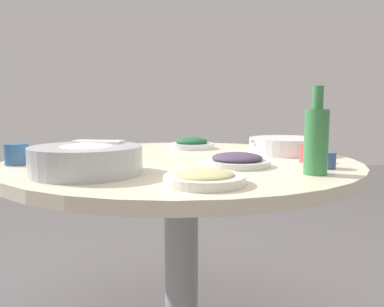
{
  "coord_description": "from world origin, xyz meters",
  "views": [
    {
      "loc": [
        -0.24,
        -1.39,
        0.94
      ],
      "look_at": [
        0.03,
        -0.05,
        0.77
      ],
      "focal_mm": 36.61,
      "sensor_mm": 36.0,
      "label": 1
    }
  ],
  "objects_px": {
    "dish_greens": "(192,144)",
    "tea_cup_far": "(17,154)",
    "tea_cup_near": "(325,160)",
    "round_dining_table": "(181,186)",
    "rice_bowl": "(87,159)",
    "green_bottle": "(316,139)",
    "dish_noodles": "(204,178)",
    "soup_bowl": "(286,146)",
    "dish_stirfry": "(111,147)",
    "dish_eggplant": "(237,160)",
    "tea_cup_side": "(309,154)"
  },
  "relations": [
    {
      "from": "dish_eggplant",
      "to": "tea_cup_side",
      "type": "bearing_deg",
      "value": 7.49
    },
    {
      "from": "dish_noodles",
      "to": "rice_bowl",
      "type": "bearing_deg",
      "value": 144.74
    },
    {
      "from": "round_dining_table",
      "to": "green_bottle",
      "type": "bearing_deg",
      "value": -50.51
    },
    {
      "from": "tea_cup_near",
      "to": "tea_cup_far",
      "type": "xyz_separation_m",
      "value": [
        -0.95,
        0.27,
        0.01
      ]
    },
    {
      "from": "soup_bowl",
      "to": "dish_noodles",
      "type": "bearing_deg",
      "value": -131.15
    },
    {
      "from": "rice_bowl",
      "to": "soup_bowl",
      "type": "relative_size",
      "value": 0.97
    },
    {
      "from": "dish_greens",
      "to": "green_bottle",
      "type": "relative_size",
      "value": 0.82
    },
    {
      "from": "dish_greens",
      "to": "tea_cup_far",
      "type": "distance_m",
      "value": 0.75
    },
    {
      "from": "rice_bowl",
      "to": "dish_greens",
      "type": "distance_m",
      "value": 0.72
    },
    {
      "from": "round_dining_table",
      "to": "soup_bowl",
      "type": "relative_size",
      "value": 3.86
    },
    {
      "from": "tea_cup_near",
      "to": "round_dining_table",
      "type": "bearing_deg",
      "value": 143.85
    },
    {
      "from": "soup_bowl",
      "to": "dish_eggplant",
      "type": "xyz_separation_m",
      "value": [
        -0.29,
        -0.27,
        -0.01
      ]
    },
    {
      "from": "dish_eggplant",
      "to": "tea_cup_near",
      "type": "bearing_deg",
      "value": -20.86
    },
    {
      "from": "round_dining_table",
      "to": "tea_cup_near",
      "type": "xyz_separation_m",
      "value": [
        0.4,
        -0.29,
        0.13
      ]
    },
    {
      "from": "dish_stirfry",
      "to": "dish_eggplant",
      "type": "relative_size",
      "value": 0.91
    },
    {
      "from": "round_dining_table",
      "to": "dish_greens",
      "type": "height_order",
      "value": "dish_greens"
    },
    {
      "from": "dish_greens",
      "to": "tea_cup_side",
      "type": "relative_size",
      "value": 3.22
    },
    {
      "from": "round_dining_table",
      "to": "soup_bowl",
      "type": "xyz_separation_m",
      "value": [
        0.44,
        0.07,
        0.13
      ]
    },
    {
      "from": "rice_bowl",
      "to": "tea_cup_side",
      "type": "xyz_separation_m",
      "value": [
        0.73,
        0.09,
        -0.01
      ]
    },
    {
      "from": "green_bottle",
      "to": "tea_cup_near",
      "type": "distance_m",
      "value": 0.15
    },
    {
      "from": "dish_noodles",
      "to": "dish_stirfry",
      "type": "bearing_deg",
      "value": 106.26
    },
    {
      "from": "tea_cup_near",
      "to": "tea_cup_side",
      "type": "xyz_separation_m",
      "value": [
        0.01,
        0.13,
        0.0
      ]
    },
    {
      "from": "dish_eggplant",
      "to": "round_dining_table",
      "type": "bearing_deg",
      "value": 126.97
    },
    {
      "from": "round_dining_table",
      "to": "soup_bowl",
      "type": "distance_m",
      "value": 0.47
    },
    {
      "from": "rice_bowl",
      "to": "dish_noodles",
      "type": "height_order",
      "value": "rice_bowl"
    },
    {
      "from": "green_bottle",
      "to": "tea_cup_near",
      "type": "relative_size",
      "value": 3.97
    },
    {
      "from": "dish_eggplant",
      "to": "tea_cup_far",
      "type": "relative_size",
      "value": 2.77
    },
    {
      "from": "rice_bowl",
      "to": "green_bottle",
      "type": "xyz_separation_m",
      "value": [
        0.63,
        -0.13,
        0.06
      ]
    },
    {
      "from": "dish_stirfry",
      "to": "green_bottle",
      "type": "xyz_separation_m",
      "value": [
        0.57,
        -0.71,
        0.08
      ]
    },
    {
      "from": "dish_noodles",
      "to": "tea_cup_far",
      "type": "distance_m",
      "value": 0.69
    },
    {
      "from": "round_dining_table",
      "to": "tea_cup_side",
      "type": "height_order",
      "value": "tea_cup_side"
    },
    {
      "from": "rice_bowl",
      "to": "tea_cup_near",
      "type": "height_order",
      "value": "rice_bowl"
    },
    {
      "from": "round_dining_table",
      "to": "tea_cup_far",
      "type": "distance_m",
      "value": 0.57
    },
    {
      "from": "dish_stirfry",
      "to": "tea_cup_near",
      "type": "xyz_separation_m",
      "value": [
        0.65,
        -0.62,
        0.01
      ]
    },
    {
      "from": "green_bottle",
      "to": "tea_cup_side",
      "type": "bearing_deg",
      "value": 66.42
    },
    {
      "from": "dish_noodles",
      "to": "dish_greens",
      "type": "bearing_deg",
      "value": 80.89
    },
    {
      "from": "rice_bowl",
      "to": "dish_eggplant",
      "type": "bearing_deg",
      "value": 6.73
    },
    {
      "from": "dish_eggplant",
      "to": "dish_greens",
      "type": "bearing_deg",
      "value": 94.61
    },
    {
      "from": "tea_cup_side",
      "to": "round_dining_table",
      "type": "bearing_deg",
      "value": 158.68
    },
    {
      "from": "green_bottle",
      "to": "dish_stirfry",
      "type": "bearing_deg",
      "value": 128.68
    },
    {
      "from": "round_dining_table",
      "to": "green_bottle",
      "type": "height_order",
      "value": "green_bottle"
    },
    {
      "from": "dish_stirfry",
      "to": "dish_greens",
      "type": "distance_m",
      "value": 0.36
    },
    {
      "from": "round_dining_table",
      "to": "dish_stirfry",
      "type": "xyz_separation_m",
      "value": [
        -0.25,
        0.32,
        0.12
      ]
    },
    {
      "from": "rice_bowl",
      "to": "dish_noodles",
      "type": "bearing_deg",
      "value": -35.26
    },
    {
      "from": "dish_stirfry",
      "to": "dish_greens",
      "type": "bearing_deg",
      "value": 1.25
    },
    {
      "from": "rice_bowl",
      "to": "soup_bowl",
      "type": "xyz_separation_m",
      "value": [
        0.76,
        0.32,
        -0.01
      ]
    },
    {
      "from": "dish_greens",
      "to": "tea_cup_far",
      "type": "relative_size",
      "value": 2.64
    },
    {
      "from": "tea_cup_near",
      "to": "tea_cup_side",
      "type": "distance_m",
      "value": 0.13
    },
    {
      "from": "tea_cup_near",
      "to": "soup_bowl",
      "type": "bearing_deg",
      "value": 84.01
    },
    {
      "from": "rice_bowl",
      "to": "dish_eggplant",
      "type": "height_order",
      "value": "rice_bowl"
    }
  ]
}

